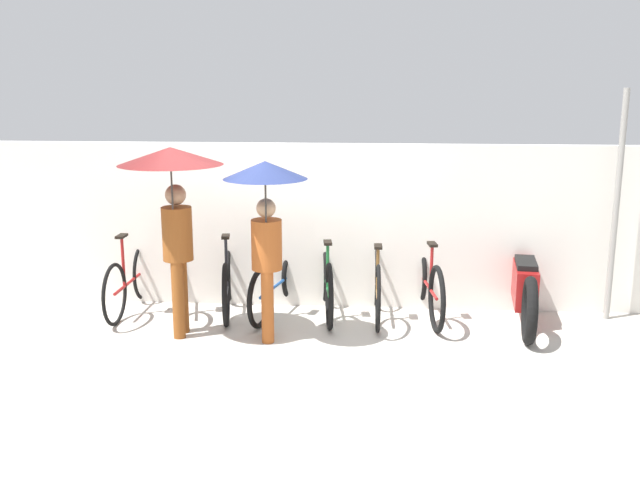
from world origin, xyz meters
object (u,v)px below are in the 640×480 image
Objects in this scene: parked_bicycle_4 at (327,282)px; pedestrian_center at (266,207)px; parked_bicycle_3 at (277,283)px; motorcycle at (524,287)px; pedestrian_leading at (173,187)px; parked_bicycle_1 at (180,280)px; parked_bicycle_6 at (428,284)px; parked_bicycle_0 at (130,280)px; parked_bicycle_2 at (228,282)px; parked_bicycle_5 at (377,284)px.

pedestrian_center is (-0.56, -0.96, 1.06)m from parked_bicycle_4.
parked_bicycle_3 reaches higher than motorcycle.
motorcycle is at bearing -169.67° from pedestrian_leading.
parked_bicycle_1 is 2.94m from parked_bicycle_6.
parked_bicycle_3 is 0.90× the size of pedestrian_center.
parked_bicycle_0 is at bearing 84.58° from parked_bicycle_6.
parked_bicycle_2 is at bearing -110.45° from parked_bicycle_1.
pedestrian_leading reaches higher than parked_bicycle_3.
pedestrian_center is at bearing 174.79° from pedestrian_leading.
pedestrian_leading is (-0.35, -0.90, 1.26)m from parked_bicycle_2.
parked_bicycle_6 reaches higher than parked_bicycle_4.
parked_bicycle_4 reaches higher than parked_bicycle_2.
parked_bicycle_5 reaches higher than parked_bicycle_4.
parked_bicycle_3 is (1.18, -0.04, 0.00)m from parked_bicycle_1.
parked_bicycle_4 is 2.17m from pedestrian_leading.
pedestrian_leading is 0.95× the size of motorcycle.
parked_bicycle_1 is 2.36m from parked_bicycle_5.
pedestrian_leading is at bearing -136.26° from parked_bicycle_0.
pedestrian_leading is (-0.94, -0.93, 1.28)m from parked_bicycle_3.
parked_bicycle_6 is at bearing -88.78° from parked_bicycle_0.
parked_bicycle_4 is at bearing 83.35° from parked_bicycle_5.
parked_bicycle_2 is 3.44m from motorcycle.
parked_bicycle_6 is 3.12m from pedestrian_leading.
parked_bicycle_5 is at bearing -100.74° from parked_bicycle_2.
parked_bicycle_1 is 0.96× the size of parked_bicycle_4.
parked_bicycle_1 is at bearing 81.12° from parked_bicycle_4.
parked_bicycle_2 is 1.18m from parked_bicycle_4.
parked_bicycle_5 is at bearing 96.40° from motorcycle.
parked_bicycle_5 is at bearing -90.14° from parked_bicycle_0.
pedestrian_center reaches higher than parked_bicycle_6.
parked_bicycle_1 is 0.78× the size of motorcycle.
parked_bicycle_5 is 0.83× the size of pedestrian_leading.
parked_bicycle_3 reaches higher than parked_bicycle_0.
parked_bicycle_1 is 0.87× the size of pedestrian_center.
parked_bicycle_0 is at bearing -48.49° from pedestrian_leading.
parked_bicycle_5 is at bearing -102.49° from parked_bicycle_4.
parked_bicycle_0 is 1.03× the size of parked_bicycle_2.
parked_bicycle_5 is (1.76, -0.04, 0.02)m from parked_bicycle_2.
parked_bicycle_2 is 0.96× the size of parked_bicycle_3.
pedestrian_center reaches higher than parked_bicycle_0.
pedestrian_center is 3.13m from motorcycle.
motorcycle is (1.09, -0.10, 0.02)m from parked_bicycle_6.
parked_bicycle_5 is at bearing -149.54° from pedestrian_center.
pedestrian_center is (0.03, -0.98, 1.09)m from parked_bicycle_3.
parked_bicycle_5 is (1.17, -0.07, 0.03)m from parked_bicycle_3.
pedestrian_center is at bearing -143.77° from parked_bicycle_1.
parked_bicycle_1 is at bearing -48.13° from pedestrian_center.
parked_bicycle_2 is (1.18, 0.03, -0.00)m from parked_bicycle_0.
parked_bicycle_2 is at bearing 83.65° from parked_bicycle_4.
pedestrian_center is at bearing 113.18° from parked_bicycle_6.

